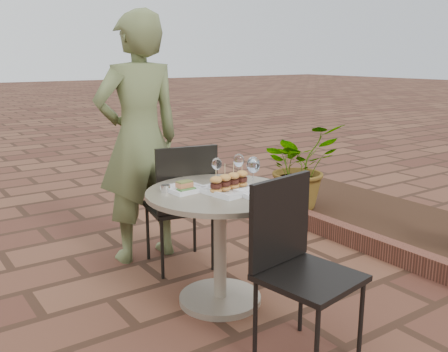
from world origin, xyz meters
TOP-DOWN VIEW (x-y plane):
  - ground at (0.00, 0.00)m, footprint 60.00×60.00m
  - cafe_table at (0.15, -0.01)m, footprint 0.90×0.90m
  - chair_far at (0.22, 0.55)m, footprint 0.52×0.52m
  - chair_near at (0.16, -0.69)m, footprint 0.50×0.50m
  - diner at (0.08, 0.94)m, footprint 0.68×0.45m
  - plate_salmon at (-0.02, 0.12)m, footprint 0.23×0.23m
  - plate_sliders at (0.19, -0.07)m, footprint 0.32×0.32m
  - plate_tuna at (0.29, -0.22)m, footprint 0.23×0.23m
  - wine_glass_right at (0.37, -0.06)m, footprint 0.08×0.08m
  - wine_glass_mid at (0.28, 0.21)m, footprint 0.07×0.07m
  - wine_glass_far at (0.43, 0.17)m, footprint 0.07×0.07m
  - steel_ramekin at (-0.13, 0.16)m, footprint 0.06×0.06m
  - cutlery_set at (0.46, -0.12)m, footprint 0.16×0.24m
  - planter_curb at (1.60, 0.30)m, footprint 0.12×3.00m
  - mulch_bed at (2.30, 0.30)m, footprint 1.30×3.00m
  - potted_plant_a at (1.85, 1.08)m, footprint 0.80×0.71m

SIDE VIEW (x-z plane):
  - ground at x=0.00m, z-range 0.00..0.00m
  - mulch_bed at x=2.30m, z-range 0.00..0.06m
  - planter_curb at x=1.60m, z-range 0.00..0.15m
  - potted_plant_a at x=1.85m, z-range 0.06..0.90m
  - cafe_table at x=0.15m, z-range 0.12..0.85m
  - chair_far at x=0.22m, z-range 0.08..1.01m
  - chair_near at x=0.16m, z-range 0.08..1.01m
  - cutlery_set at x=0.46m, z-range 0.73..0.73m
  - plate_tuna at x=0.29m, z-range 0.73..0.76m
  - plate_salmon at x=-0.02m, z-range 0.72..0.78m
  - steel_ramekin at x=-0.13m, z-range 0.73..0.77m
  - plate_sliders at x=0.19m, z-range 0.68..0.86m
  - wine_glass_mid at x=0.28m, z-range 0.76..0.92m
  - wine_glass_far at x=0.43m, z-range 0.77..0.93m
  - wine_glass_right at x=0.37m, z-range 0.77..0.96m
  - diner at x=0.08m, z-range 0.00..1.85m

